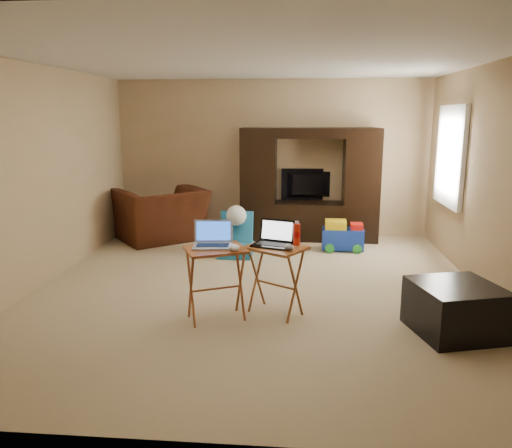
# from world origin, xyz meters

# --- Properties ---
(floor) EXTENTS (5.50, 5.50, 0.00)m
(floor) POSITION_xyz_m (0.00, 0.00, 0.00)
(floor) COLOR tan
(floor) RESTS_ON ground
(ceiling) EXTENTS (5.50, 5.50, 0.00)m
(ceiling) POSITION_xyz_m (0.00, 0.00, 2.50)
(ceiling) COLOR silver
(ceiling) RESTS_ON ground
(wall_back) EXTENTS (5.00, 0.00, 5.00)m
(wall_back) POSITION_xyz_m (0.00, 2.75, 1.25)
(wall_back) COLOR tan
(wall_back) RESTS_ON ground
(wall_front) EXTENTS (5.00, 0.00, 5.00)m
(wall_front) POSITION_xyz_m (0.00, -2.75, 1.25)
(wall_front) COLOR tan
(wall_front) RESTS_ON ground
(wall_left) EXTENTS (0.00, 5.50, 5.50)m
(wall_left) POSITION_xyz_m (-2.50, 0.00, 1.25)
(wall_left) COLOR tan
(wall_left) RESTS_ON ground
(wall_right) EXTENTS (0.00, 5.50, 5.50)m
(wall_right) POSITION_xyz_m (2.50, 0.00, 1.25)
(wall_right) COLOR tan
(wall_right) RESTS_ON ground
(window_pane) EXTENTS (0.00, 1.20, 1.20)m
(window_pane) POSITION_xyz_m (2.48, 1.55, 1.40)
(window_pane) COLOR white
(window_pane) RESTS_ON ground
(window_frame) EXTENTS (0.06, 1.14, 1.34)m
(window_frame) POSITION_xyz_m (2.46, 1.55, 1.40)
(window_frame) COLOR white
(window_frame) RESTS_ON ground
(entertainment_center) EXTENTS (2.14, 0.54, 1.75)m
(entertainment_center) POSITION_xyz_m (0.61, 2.45, 0.88)
(entertainment_center) COLOR black
(entertainment_center) RESTS_ON floor
(television) EXTENTS (0.90, 0.19, 0.51)m
(television) POSITION_xyz_m (0.61, 2.66, 0.84)
(television) COLOR black
(television) RESTS_ON entertainment_center
(recliner) EXTENTS (1.66, 1.64, 0.81)m
(recliner) POSITION_xyz_m (-1.70, 2.17, 0.41)
(recliner) COLOR #4A220F
(recliner) RESTS_ON floor
(child_rocker) EXTENTS (0.47, 0.54, 0.62)m
(child_rocker) POSITION_xyz_m (-0.43, 1.35, 0.31)
(child_rocker) COLOR #1C6B9A
(child_rocker) RESTS_ON floor
(plush_toy) EXTENTS (0.39, 0.32, 0.43)m
(plush_toy) POSITION_xyz_m (-0.82, 1.63, 0.21)
(plush_toy) COLOR red
(plush_toy) RESTS_ON floor
(push_toy) EXTENTS (0.62, 0.46, 0.45)m
(push_toy) POSITION_xyz_m (1.10, 1.79, 0.23)
(push_toy) COLOR #1738B8
(push_toy) RESTS_ON floor
(ottoman) EXTENTS (0.87, 0.87, 0.45)m
(ottoman) POSITION_xyz_m (1.87, -1.01, 0.23)
(ottoman) COLOR black
(ottoman) RESTS_ON floor
(tray_table_left) EXTENTS (0.68, 0.62, 0.71)m
(tray_table_left) POSITION_xyz_m (-0.32, -0.89, 0.35)
(tray_table_left) COLOR #A65B28
(tray_table_left) RESTS_ON floor
(tray_table_right) EXTENTS (0.67, 0.64, 0.69)m
(tray_table_right) POSITION_xyz_m (0.24, -0.70, 0.34)
(tray_table_right) COLOR #9F5426
(tray_table_right) RESTS_ON floor
(laptop_left) EXTENTS (0.40, 0.34, 0.24)m
(laptop_left) POSITION_xyz_m (-0.35, -0.86, 0.83)
(laptop_left) COLOR #A9A8AD
(laptop_left) RESTS_ON tray_table_left
(laptop_right) EXTENTS (0.43, 0.39, 0.24)m
(laptop_right) POSITION_xyz_m (0.20, -0.68, 0.81)
(laptop_right) COLOR black
(laptop_right) RESTS_ON tray_table_right
(mouse_left) EXTENTS (0.13, 0.16, 0.06)m
(mouse_left) POSITION_xyz_m (-0.13, -0.96, 0.74)
(mouse_left) COLOR white
(mouse_left) RESTS_ON tray_table_left
(mouse_right) EXTENTS (0.11, 0.15, 0.06)m
(mouse_right) POSITION_xyz_m (0.37, -0.82, 0.72)
(mouse_right) COLOR #403F44
(mouse_right) RESTS_ON tray_table_right
(water_bottle) EXTENTS (0.07, 0.07, 0.21)m
(water_bottle) POSITION_xyz_m (0.44, -0.62, 0.79)
(water_bottle) COLOR red
(water_bottle) RESTS_ON tray_table_right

